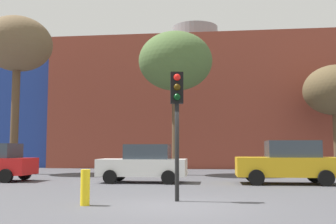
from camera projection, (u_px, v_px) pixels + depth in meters
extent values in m
plane|color=#47474C|center=(174.00, 206.00, 10.12)|extent=(200.00, 200.00, 0.00)
cube|color=brown|center=(196.00, 107.00, 34.60)|extent=(22.37, 10.70, 10.22)
cube|color=navy|center=(28.00, 115.00, 36.29)|extent=(8.39, 9.63, 9.20)
cylinder|color=slate|center=(195.00, 39.00, 35.17)|extent=(4.00, 4.00, 2.00)
cylinder|color=black|center=(6.00, 176.00, 16.98)|extent=(0.60, 0.21, 0.60)
cylinder|color=black|center=(25.00, 173.00, 18.69)|extent=(0.60, 0.21, 0.60)
cube|color=white|center=(143.00, 167.00, 17.21)|extent=(3.81, 1.63, 0.73)
cube|color=#333D47|center=(148.00, 152.00, 17.25)|extent=(1.90, 1.45, 0.63)
cylinder|color=black|center=(110.00, 177.00, 16.49)|extent=(0.58, 0.20, 0.58)
cylinder|color=black|center=(119.00, 174.00, 18.14)|extent=(0.58, 0.20, 0.58)
cylinder|color=black|center=(168.00, 177.00, 16.21)|extent=(0.58, 0.20, 0.58)
cylinder|color=black|center=(172.00, 175.00, 17.87)|extent=(0.58, 0.20, 0.58)
cube|color=gold|center=(286.00, 167.00, 16.53)|extent=(4.15, 1.78, 0.79)
cube|color=#333D47|center=(292.00, 149.00, 16.57)|extent=(2.08, 1.58, 0.69)
cylinder|color=black|center=(256.00, 178.00, 15.74)|extent=(0.63, 0.22, 0.63)
cylinder|color=black|center=(252.00, 175.00, 17.54)|extent=(0.63, 0.22, 0.63)
cylinder|color=black|center=(326.00, 178.00, 15.44)|extent=(0.63, 0.22, 0.63)
cylinder|color=black|center=(314.00, 175.00, 17.24)|extent=(0.63, 0.22, 0.63)
cylinder|color=black|center=(177.00, 152.00, 11.13)|extent=(0.12, 0.12, 2.74)
cube|color=black|center=(177.00, 88.00, 11.30)|extent=(0.39, 0.30, 0.90)
sphere|color=red|center=(177.00, 77.00, 11.19)|extent=(0.20, 0.20, 0.20)
sphere|color=#3C2905|center=(177.00, 87.00, 11.16)|extent=(0.20, 0.20, 0.20)
sphere|color=black|center=(177.00, 97.00, 11.14)|extent=(0.20, 0.20, 0.20)
cylinder|color=brown|center=(15.00, 117.00, 23.40)|extent=(0.47, 0.47, 6.62)
ellipsoid|color=brown|center=(17.00, 44.00, 23.81)|extent=(4.12, 4.12, 3.30)
ellipsoid|color=brown|center=(335.00, 90.00, 25.48)|extent=(4.05, 4.05, 3.24)
cylinder|color=brown|center=(176.00, 128.00, 22.36)|extent=(0.41, 0.41, 5.31)
ellipsoid|color=#476033|center=(175.00, 61.00, 22.71)|extent=(4.22, 4.22, 3.38)
cylinder|color=yellow|center=(85.00, 187.00, 10.22)|extent=(0.24, 0.24, 0.92)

